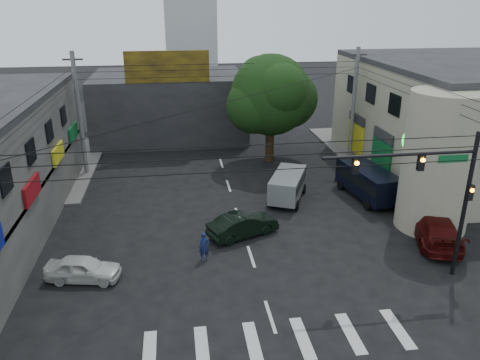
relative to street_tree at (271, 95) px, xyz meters
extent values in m
plane|color=black|center=(-4.00, -17.00, -5.47)|extent=(160.00, 160.00, 0.00)
cube|color=#514F4C|center=(14.00, 1.00, -5.40)|extent=(16.00, 16.00, 0.15)
cube|color=gray|center=(14.00, -4.00, -1.47)|extent=(14.00, 18.00, 8.00)
cylinder|color=gray|center=(7.00, -13.00, -1.47)|extent=(4.00, 4.00, 8.00)
cube|color=#232326|center=(-8.00, 9.00, -2.47)|extent=(14.00, 10.00, 6.00)
cube|color=olive|center=(-8.00, 4.10, 1.83)|extent=(7.00, 0.30, 2.60)
cylinder|color=black|center=(0.00, 0.00, -3.27)|extent=(0.70, 0.70, 4.40)
sphere|color=black|center=(0.00, 0.00, 0.03)|extent=(6.40, 6.40, 6.40)
cylinder|color=black|center=(5.50, -18.00, -1.87)|extent=(0.20, 0.20, 7.20)
cylinder|color=black|center=(2.00, -18.00, 0.83)|extent=(7.00, 0.14, 0.14)
cube|color=black|center=(3.00, -18.00, 0.43)|extent=(0.28, 0.22, 0.75)
cube|color=black|center=(0.00, -18.00, 0.43)|extent=(0.28, 0.22, 0.75)
sphere|color=orange|center=(3.00, -18.14, 0.58)|extent=(0.20, 0.20, 0.20)
sphere|color=orange|center=(0.00, -18.14, 0.58)|extent=(0.20, 0.20, 0.20)
cube|color=#0C5927|center=(4.50, -18.00, 0.53)|extent=(1.40, 0.06, 0.35)
cylinder|color=#59595B|center=(-14.50, -1.00, -0.87)|extent=(0.32, 0.32, 9.20)
cylinder|color=#59595B|center=(6.50, -1.00, -0.87)|extent=(0.32, 0.32, 9.20)
imported|color=black|center=(-4.08, -12.63, -4.80)|extent=(4.40, 5.13, 1.35)
imported|color=silver|center=(-12.28, -15.98, -4.87)|extent=(2.69, 4.04, 1.20)
imported|color=#400A09|center=(6.32, -14.75, -4.69)|extent=(5.06, 6.53, 1.56)
imported|color=#142048|center=(-6.43, -14.96, -4.71)|extent=(0.58, 0.40, 1.53)
camera|label=1|loc=(-7.58, -36.04, 7.13)|focal=35.00mm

